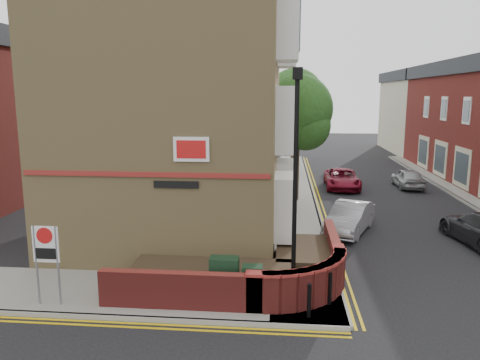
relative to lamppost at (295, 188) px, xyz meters
The scene contains 24 objects.
ground 3.90m from the lamppost, 143.13° to the right, with size 120.00×120.00×0.00m, color black.
pavement_corner 6.07m from the lamppost, behind, with size 13.00×3.00×0.12m, color gray.
pavement_main 15.17m from the lamppost, 88.45° to the left, with size 2.00×32.00×0.12m, color gray.
kerb_side 6.18m from the lamppost, 166.76° to the right, with size 13.00×0.15×0.12m, color gray.
kerb_main_near 15.22m from the lamppost, 84.60° to the left, with size 0.15×32.00×0.12m, color gray.
kerb_main_far 15.44m from the lamppost, 51.46° to the left, with size 0.15×40.00×0.12m, color gray.
yellow_lines_side 6.27m from the lamppost, 164.13° to the right, with size 13.00×0.28×0.01m, color gold.
yellow_lines_main 15.26m from the lamppost, 83.64° to the left, with size 0.28×32.00×0.01m, color gold.
corner_building 8.62m from the lamppost, 123.16° to the left, with size 8.95×10.40×13.60m.
garden_wall 3.93m from the lamppost, 140.91° to the left, with size 6.80×6.00×1.20m, color maroon, non-canonical shape.
lamppost is the anchor object (origin of this frame).
utility_cabinet_large 3.24m from the lamppost, behind, with size 0.80×0.45×1.20m, color black.
utility_cabinet_small 2.90m from the lamppost, 169.70° to the right, with size 0.55×0.40×1.10m, color black.
bollard_near 2.91m from the lamppost, 63.43° to the right, with size 0.11×0.11×0.90m, color black.
bollard_far 2.95m from the lamppost, ahead, with size 0.11×0.11×0.90m, color black.
zone_sign 6.85m from the lamppost, behind, with size 0.72×0.07×2.20m.
far_terrace_cream 39.00m from the lamppost, 70.68° to the left, with size 5.40×12.40×8.00m.
tree_near 12.92m from the lamppost, 88.22° to the left, with size 3.64×3.65×6.70m.
tree_mid 20.93m from the lamppost, 88.90° to the left, with size 4.03×4.03×7.42m.
tree_far 28.89m from the lamppost, 89.21° to the left, with size 3.81×3.81×7.00m.
traffic_light_assembly 23.82m from the lamppost, 88.07° to the left, with size 0.20×0.16×4.20m.
silver_car_near 8.18m from the lamppost, 71.13° to the left, with size 1.33×3.83×1.26m, color #94959B.
red_car_main 17.36m from the lamppost, 78.89° to the left, with size 2.00×4.35×1.21m, color maroon.
silver_car_far 19.12m from the lamppost, 66.92° to the left, with size 1.44×3.57×1.22m, color #94979B.
Camera 1 is at (1.29, -10.90, 5.77)m, focal length 35.00 mm.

